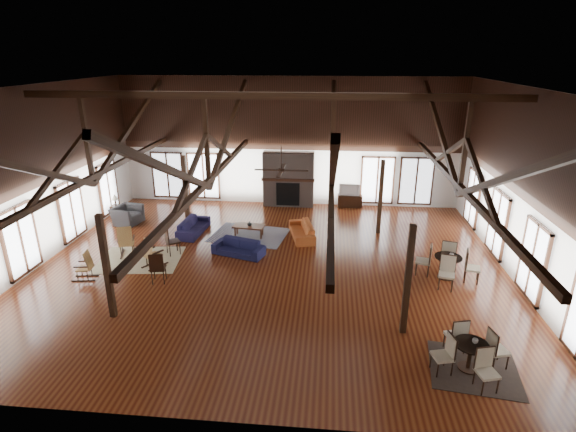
# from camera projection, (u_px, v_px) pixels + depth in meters

# --- Properties ---
(floor) EXTENTS (16.00, 16.00, 0.00)m
(floor) POSITION_uv_depth(u_px,v_px,m) (271.00, 266.00, 15.57)
(floor) COLOR brown
(floor) RESTS_ON ground
(ceiling) EXTENTS (16.00, 14.00, 0.02)m
(ceiling) POSITION_uv_depth(u_px,v_px,m) (268.00, 87.00, 13.51)
(ceiling) COLOR black
(ceiling) RESTS_ON wall_back
(wall_back) EXTENTS (16.00, 0.02, 6.00)m
(wall_back) POSITION_uv_depth(u_px,v_px,m) (289.00, 142.00, 21.09)
(wall_back) COLOR silver
(wall_back) RESTS_ON floor
(wall_front) EXTENTS (16.00, 0.02, 6.00)m
(wall_front) POSITION_uv_depth(u_px,v_px,m) (217.00, 291.00, 8.00)
(wall_front) COLOR silver
(wall_front) RESTS_ON floor
(wall_left) EXTENTS (0.02, 14.00, 6.00)m
(wall_left) POSITION_uv_depth(u_px,v_px,m) (36.00, 177.00, 15.25)
(wall_left) COLOR silver
(wall_left) RESTS_ON floor
(wall_right) EXTENTS (0.02, 14.00, 6.00)m
(wall_right) POSITION_uv_depth(u_px,v_px,m) (526.00, 190.00, 13.84)
(wall_right) COLOR silver
(wall_right) RESTS_ON floor
(roof_truss) EXTENTS (15.60, 14.07, 3.14)m
(roof_truss) POSITION_uv_depth(u_px,v_px,m) (269.00, 152.00, 14.19)
(roof_truss) COLOR black
(roof_truss) RESTS_ON wall_back
(post_grid) EXTENTS (8.16, 7.16, 3.05)m
(post_grid) POSITION_uv_depth(u_px,v_px,m) (270.00, 226.00, 15.05)
(post_grid) COLOR black
(post_grid) RESTS_ON floor
(fireplace) EXTENTS (2.50, 0.69, 2.60)m
(fireplace) POSITION_uv_depth(u_px,v_px,m) (288.00, 179.00, 21.37)
(fireplace) COLOR #6D5C53
(fireplace) RESTS_ON floor
(ceiling_fan) EXTENTS (1.60, 1.60, 0.75)m
(ceiling_fan) POSITION_uv_depth(u_px,v_px,m) (281.00, 169.00, 13.31)
(ceiling_fan) COLOR black
(ceiling_fan) RESTS_ON roof_truss
(sofa_navy_front) EXTENTS (2.04, 1.29, 0.56)m
(sofa_navy_front) POSITION_uv_depth(u_px,v_px,m) (238.00, 248.00, 16.40)
(sofa_navy_front) COLOR #171840
(sofa_navy_front) RESTS_ON floor
(sofa_navy_left) EXTENTS (2.04, 0.93, 0.58)m
(sofa_navy_left) POSITION_uv_depth(u_px,v_px,m) (193.00, 226.00, 18.36)
(sofa_navy_left) COLOR #1A173F
(sofa_navy_left) RESTS_ON floor
(sofa_orange) EXTENTS (2.12, 1.21, 0.58)m
(sofa_orange) POSITION_uv_depth(u_px,v_px,m) (302.00, 230.00, 17.94)
(sofa_orange) COLOR #B55323
(sofa_orange) RESTS_ON floor
(coffee_table) EXTENTS (1.31, 0.78, 0.47)m
(coffee_table) POSITION_uv_depth(u_px,v_px,m) (249.00, 227.00, 17.97)
(coffee_table) COLOR #5B2E1B
(coffee_table) RESTS_ON floor
(vase) EXTENTS (0.24, 0.24, 0.19)m
(vase) POSITION_uv_depth(u_px,v_px,m) (250.00, 224.00, 17.88)
(vase) COLOR #B2B2B2
(vase) RESTS_ON coffee_table
(armchair) EXTENTS (1.35, 1.24, 0.75)m
(armchair) POSITION_uv_depth(u_px,v_px,m) (127.00, 215.00, 19.39)
(armchair) COLOR #2E2D30
(armchair) RESTS_ON floor
(side_table_lamp) EXTENTS (0.43, 0.43, 1.10)m
(side_table_lamp) POSITION_uv_depth(u_px,v_px,m) (116.00, 209.00, 20.02)
(side_table_lamp) COLOR black
(side_table_lamp) RESTS_ON floor
(rocking_chair_a) EXTENTS (0.72, 0.98, 1.14)m
(rocking_chair_a) POSITION_uv_depth(u_px,v_px,m) (126.00, 242.00, 16.25)
(rocking_chair_a) COLOR olive
(rocking_chair_a) RESTS_ON floor
(rocking_chair_b) EXTENTS (0.80, 0.93, 1.06)m
(rocking_chair_b) POSITION_uv_depth(u_px,v_px,m) (151.00, 254.00, 15.37)
(rocking_chair_b) COLOR olive
(rocking_chair_b) RESTS_ON floor
(rocking_chair_c) EXTENTS (0.81, 0.50, 0.98)m
(rocking_chair_c) POSITION_uv_depth(u_px,v_px,m) (86.00, 266.00, 14.58)
(rocking_chair_c) COLOR olive
(rocking_chair_c) RESTS_ON floor
(side_chair_a) EXTENTS (0.64, 0.64, 1.09)m
(side_chair_a) POSITION_uv_depth(u_px,v_px,m) (170.00, 239.00, 16.28)
(side_chair_a) COLOR black
(side_chair_a) RESTS_ON floor
(side_chair_b) EXTENTS (0.52, 0.52, 1.07)m
(side_chair_b) POSITION_uv_depth(u_px,v_px,m) (157.00, 266.00, 14.23)
(side_chair_b) COLOR black
(side_chair_b) RESTS_ON floor
(cafe_table_near) EXTENTS (1.88, 1.88, 0.96)m
(cafe_table_near) POSITION_uv_depth(u_px,v_px,m) (471.00, 351.00, 10.39)
(cafe_table_near) COLOR black
(cafe_table_near) RESTS_ON floor
(cafe_table_far) EXTENTS (2.07, 2.07, 1.06)m
(cafe_table_far) POSITION_uv_depth(u_px,v_px,m) (448.00, 263.00, 14.63)
(cafe_table_far) COLOR black
(cafe_table_far) RESTS_ON floor
(cup_near) EXTENTS (0.16, 0.16, 0.11)m
(cup_near) POSITION_uv_depth(u_px,v_px,m) (475.00, 341.00, 10.32)
(cup_near) COLOR #B2B2B2
(cup_near) RESTS_ON cafe_table_near
(cup_far) EXTENTS (0.16, 0.16, 0.11)m
(cup_far) POSITION_uv_depth(u_px,v_px,m) (451.00, 255.00, 14.54)
(cup_far) COLOR #B2B2B2
(cup_far) RESTS_ON cafe_table_far
(tv_console) EXTENTS (1.15, 0.43, 0.57)m
(tv_console) POSITION_uv_depth(u_px,v_px,m) (350.00, 201.00, 21.53)
(tv_console) COLOR black
(tv_console) RESTS_ON floor
(television) EXTENTS (0.99, 0.20, 0.57)m
(television) POSITION_uv_depth(u_px,v_px,m) (350.00, 189.00, 21.33)
(television) COLOR #B2B2B2
(television) RESTS_ON tv_console
(rug_tan) EXTENTS (3.04, 2.51, 0.01)m
(rug_tan) POSITION_uv_depth(u_px,v_px,m) (140.00, 259.00, 16.08)
(rug_tan) COLOR #C6B689
(rug_tan) RESTS_ON floor
(rug_navy) EXTENTS (3.24, 2.63, 0.01)m
(rug_navy) POSITION_uv_depth(u_px,v_px,m) (249.00, 235.00, 18.24)
(rug_navy) COLOR #191F47
(rug_navy) RESTS_ON floor
(rug_dark) EXTENTS (2.21, 2.06, 0.01)m
(rug_dark) POSITION_uv_depth(u_px,v_px,m) (474.00, 369.00, 10.53)
(rug_dark) COLOR black
(rug_dark) RESTS_ON floor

